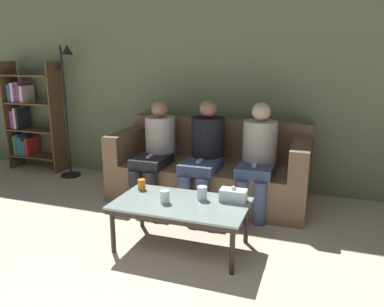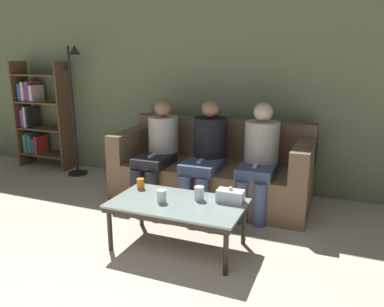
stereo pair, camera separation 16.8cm
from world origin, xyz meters
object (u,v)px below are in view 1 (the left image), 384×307
Objects in this scene: cup_near_left at (142,184)px; seated_person_mid_left at (205,151)px; tissue_box at (233,195)px; bookshelf at (29,118)px; cup_near_right at (165,197)px; cup_far_center at (202,193)px; couch at (210,171)px; standing_lamp at (66,98)px; seated_person_left_end at (157,148)px; coffee_table at (181,207)px; seated_person_mid_right at (258,155)px.

seated_person_mid_left reaches higher than cup_near_left.
bookshelf is at bearing 157.92° from tissue_box.
cup_near_right is 0.91× the size of cup_far_center.
tissue_box is 0.15× the size of bookshelf.
couch is 22.76× the size of cup_near_left.
bookshelf reaches higher than cup_near_left.
seated_person_left_end is (1.44, -0.38, -0.46)m from standing_lamp.
bookshelf is 0.88× the size of standing_lamp.
coffee_table is 0.21m from cup_far_center.
cup_near_right is 0.09× the size of seated_person_mid_right.
cup_near_right is 1.16m from seated_person_left_end.
tissue_box is (0.25, 0.05, -0.01)m from cup_far_center.
cup_near_right is at bearing -90.84° from couch.
seated_person_mid_right is at bearing -7.95° from standing_lamp.
seated_person_mid_right is at bearing 86.09° from tissue_box.
seated_person_left_end is 0.56m from seated_person_mid_left.
cup_near_right is at bearing -29.40° from bookshelf.
seated_person_mid_left is (-0.25, 0.86, 0.14)m from cup_far_center.
standing_lamp is at bearing 144.67° from cup_near_right.
standing_lamp is (-2.10, 1.35, 0.69)m from coffee_table.
seated_person_left_end is at bearing 142.85° from tissue_box.
seated_person_mid_left is (0.00, -0.22, 0.28)m from couch.
seated_person_mid_right is at bearing -19.86° from couch.
coffee_table is 1.20m from seated_person_left_end.
cup_near_left is at bearing -113.11° from seated_person_mid_left.
seated_person_left_end reaches higher than cup_far_center.
cup_near_left is at bearing 174.64° from cup_far_center.
seated_person_mid_left is at bearing 88.98° from cup_near_right.
seated_person_left_end is at bearing -14.76° from standing_lamp.
couch is 0.66m from seated_person_left_end.
couch reaches higher than coffee_table.
cup_near_right is 1.04m from seated_person_mid_left.
couch is 1.25m from cup_near_right.
cup_near_right reaches higher than coffee_table.
couch is 1.09m from cup_near_left.
standing_lamp is (-2.50, 1.18, 0.60)m from tissue_box.
bookshelf is 3.36m from seated_person_mid_right.
seated_person_mid_right reaches higher than seated_person_left_end.
couch is 0.66m from seated_person_mid_right.
standing_lamp is at bearing 169.37° from seated_person_mid_left.
coffee_table is 2.59m from standing_lamp.
standing_lamp is at bearing -10.53° from bookshelf.
standing_lamp reaches higher than coffee_table.
standing_lamp reaches higher than cup_near_right.
cup_near_left is at bearing -35.47° from standing_lamp.
coffee_table is 0.16m from cup_near_right.
bookshelf is at bearing 173.85° from couch.
seated_person_left_end is (-0.54, 1.02, 0.14)m from cup_near_right.
seated_person_mid_left is (2.00, -0.37, -0.45)m from standing_lamp.
tissue_box is at bearing -93.91° from seated_person_mid_right.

